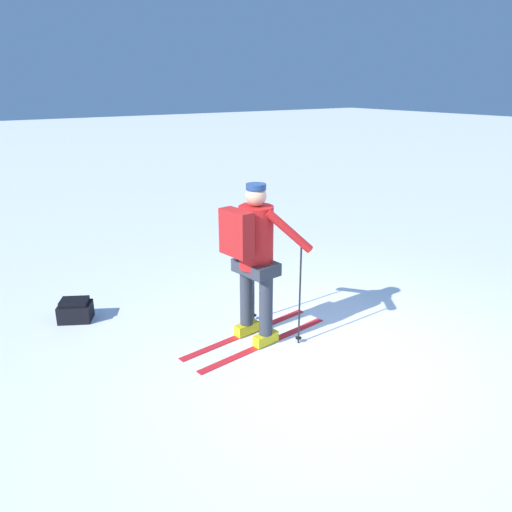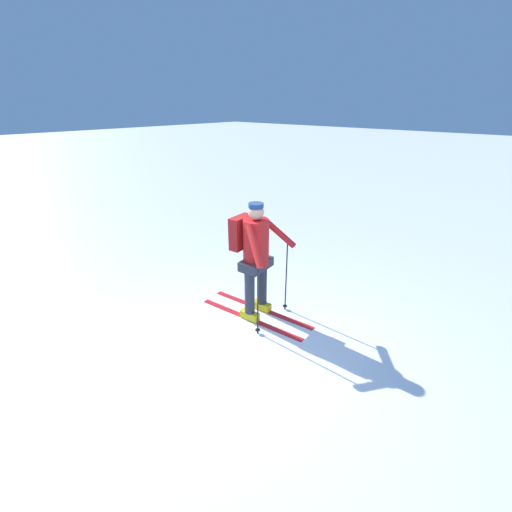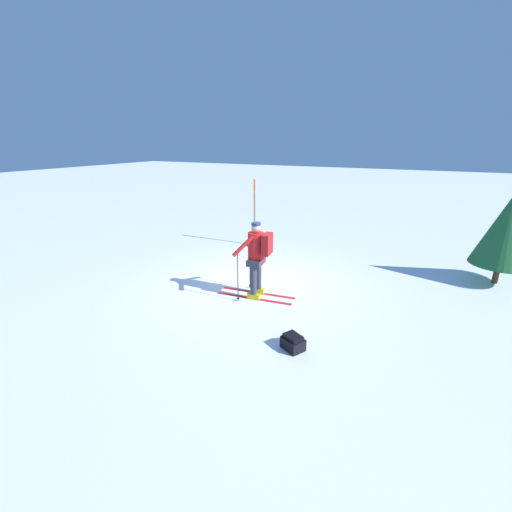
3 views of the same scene
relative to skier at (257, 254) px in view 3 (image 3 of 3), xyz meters
name	(u,v)px [view 3 (image 3 of 3)]	position (x,y,z in m)	size (l,w,h in m)	color
ground_plane	(252,282)	(0.73, 0.50, -1.06)	(80.00, 80.00, 0.00)	white
skier	(257,254)	(0.00, 0.00, 0.00)	(0.98, 1.87, 1.80)	red
dropped_backpack	(293,342)	(-1.66, -1.53, -0.93)	(0.44, 0.48, 0.28)	black
trail_marker	(255,208)	(3.74, 1.95, 0.26)	(0.07, 0.07, 2.28)	olive
pine_tree	(507,230)	(3.47, -5.18, 0.38)	(1.41, 1.41, 2.36)	#4C331E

